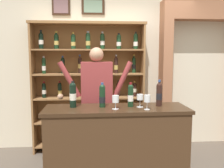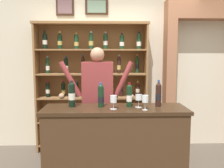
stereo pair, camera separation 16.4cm
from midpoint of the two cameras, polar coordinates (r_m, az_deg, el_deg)
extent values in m
cube|color=beige|center=(4.40, -0.20, 9.03)|extent=(12.00, 0.16, 3.59)
cube|color=#382316|center=(4.40, -12.89, 17.27)|extent=(0.30, 0.02, 0.30)
cube|color=#78585D|center=(4.38, -12.91, 17.30)|extent=(0.24, 0.01, 0.24)
cube|color=#382316|center=(4.36, -5.57, 17.50)|extent=(0.39, 0.02, 0.26)
cube|color=gray|center=(4.34, -5.57, 17.53)|extent=(0.31, 0.01, 0.20)
cube|color=olive|center=(4.27, -18.85, -0.97)|extent=(0.03, 0.33, 2.16)
cube|color=olive|center=(4.21, 5.89, -0.73)|extent=(0.03, 0.33, 2.16)
cube|color=olive|center=(4.29, -6.50, -0.59)|extent=(1.85, 0.02, 2.16)
cube|color=olive|center=(4.38, -6.38, -13.49)|extent=(1.79, 0.31, 0.02)
cylinder|color=#19381E|center=(4.45, -16.01, -11.84)|extent=(0.06, 0.06, 0.20)
sphere|color=#19381E|center=(4.41, -16.06, -10.53)|extent=(0.06, 0.06, 0.06)
cylinder|color=#19381E|center=(4.41, -16.07, -10.18)|extent=(0.03, 0.03, 0.07)
cylinder|color=#B79338|center=(4.40, -16.08, -9.88)|extent=(0.03, 0.03, 0.03)
cylinder|color=silver|center=(4.45, -16.01, -11.86)|extent=(0.06, 0.06, 0.06)
cylinder|color=#19381E|center=(4.35, -13.08, -12.13)|extent=(0.06, 0.06, 0.21)
sphere|color=#19381E|center=(4.32, -13.12, -10.76)|extent=(0.06, 0.06, 0.06)
cylinder|color=#19381E|center=(4.31, -13.14, -10.29)|extent=(0.03, 0.03, 0.08)
cylinder|color=#99999E|center=(4.30, -13.15, -9.89)|extent=(0.03, 0.03, 0.03)
cylinder|color=silver|center=(4.36, -13.08, -12.29)|extent=(0.06, 0.06, 0.07)
cylinder|color=black|center=(4.36, -10.01, -12.08)|extent=(0.06, 0.06, 0.20)
sphere|color=black|center=(4.32, -10.04, -10.75)|extent=(0.06, 0.06, 0.06)
cylinder|color=black|center=(4.32, -10.05, -10.42)|extent=(0.03, 0.03, 0.06)
cylinder|color=navy|center=(4.31, -10.06, -10.15)|extent=(0.03, 0.03, 0.03)
cylinder|color=black|center=(4.36, -10.01, -12.03)|extent=(0.06, 0.06, 0.06)
cylinder|color=#19381E|center=(4.30, -6.17, -12.26)|extent=(0.06, 0.06, 0.20)
sphere|color=#19381E|center=(4.27, -6.19, -10.92)|extent=(0.06, 0.06, 0.06)
cylinder|color=#19381E|center=(4.26, -6.20, -10.62)|extent=(0.02, 0.02, 0.06)
cylinder|color=#99999E|center=(4.25, -6.20, -10.38)|extent=(0.03, 0.03, 0.03)
cylinder|color=silver|center=(4.30, -6.17, -12.33)|extent=(0.06, 0.06, 0.06)
cylinder|color=black|center=(4.34, -3.13, -11.99)|extent=(0.06, 0.06, 0.21)
sphere|color=black|center=(4.30, -3.14, -10.58)|extent=(0.06, 0.06, 0.06)
cylinder|color=black|center=(4.29, -3.14, -10.18)|extent=(0.03, 0.03, 0.07)
cylinder|color=maroon|center=(4.28, -3.15, -9.85)|extent=(0.03, 0.03, 0.03)
cylinder|color=beige|center=(4.33, -3.13, -11.95)|extent=(0.06, 0.06, 0.07)
cylinder|color=black|center=(4.34, 0.18, -11.92)|extent=(0.06, 0.06, 0.22)
sphere|color=black|center=(4.30, 0.18, -10.47)|extent=(0.06, 0.06, 0.06)
cylinder|color=black|center=(4.29, 0.18, -10.17)|extent=(0.02, 0.02, 0.06)
cylinder|color=maroon|center=(4.29, 0.18, -9.93)|extent=(0.03, 0.03, 0.03)
cylinder|color=silver|center=(4.34, 0.18, -11.86)|extent=(0.06, 0.06, 0.07)
cylinder|color=#19381E|center=(4.35, 3.47, -11.93)|extent=(0.06, 0.06, 0.21)
sphere|color=#19381E|center=(4.32, 3.48, -10.54)|extent=(0.06, 0.06, 0.06)
cylinder|color=#19381E|center=(4.31, 3.48, -10.15)|extent=(0.02, 0.02, 0.07)
cylinder|color=maroon|center=(4.30, 3.49, -9.84)|extent=(0.03, 0.03, 0.03)
cylinder|color=beige|center=(4.36, 3.47, -12.07)|extent=(0.06, 0.06, 0.07)
cube|color=olive|center=(4.26, -6.45, -8.45)|extent=(1.79, 0.31, 0.02)
cylinder|color=black|center=(4.29, -15.93, -7.00)|extent=(0.07, 0.07, 0.20)
sphere|color=black|center=(4.27, -15.98, -5.64)|extent=(0.07, 0.07, 0.07)
cylinder|color=black|center=(4.26, -15.99, -5.27)|extent=(0.03, 0.03, 0.07)
cylinder|color=#B79338|center=(4.26, -16.01, -4.96)|extent=(0.03, 0.03, 0.03)
cylinder|color=black|center=(4.30, -15.93, -7.19)|extent=(0.07, 0.07, 0.06)
cylinder|color=black|center=(4.26, -10.71, -6.99)|extent=(0.07, 0.07, 0.20)
sphere|color=black|center=(4.23, -10.74, -5.64)|extent=(0.07, 0.07, 0.07)
cylinder|color=black|center=(4.23, -10.75, -5.21)|extent=(0.03, 0.03, 0.08)
cylinder|color=navy|center=(4.22, -10.76, -4.83)|extent=(0.03, 0.03, 0.03)
cylinder|color=black|center=(4.26, -10.70, -7.32)|extent=(0.07, 0.07, 0.06)
cylinder|color=black|center=(4.19, -6.67, -7.22)|extent=(0.07, 0.07, 0.18)
sphere|color=black|center=(4.17, -6.69, -5.94)|extent=(0.07, 0.07, 0.07)
cylinder|color=black|center=(4.16, -6.70, -5.53)|extent=(0.03, 0.03, 0.07)
cylinder|color=#B79338|center=(4.16, -6.70, -5.18)|extent=(0.03, 0.03, 0.03)
cylinder|color=silver|center=(4.19, -6.67, -7.16)|extent=(0.07, 0.07, 0.06)
cylinder|color=#19381E|center=(4.26, -1.28, -6.95)|extent=(0.07, 0.07, 0.18)
sphere|color=#19381E|center=(4.24, -1.29, -5.68)|extent=(0.07, 0.07, 0.07)
cylinder|color=#19381E|center=(4.23, -1.29, -5.39)|extent=(0.03, 0.03, 0.06)
cylinder|color=navy|center=(4.23, -1.29, -5.15)|extent=(0.03, 0.03, 0.03)
cylinder|color=beige|center=(4.26, -1.28, -7.30)|extent=(0.07, 0.07, 0.06)
cylinder|color=#19381E|center=(4.24, 2.70, -6.97)|extent=(0.07, 0.07, 0.19)
sphere|color=#19381E|center=(4.21, 2.71, -5.65)|extent=(0.07, 0.07, 0.07)
cylinder|color=#19381E|center=(4.21, 2.71, -5.16)|extent=(0.03, 0.03, 0.08)
cylinder|color=#99999E|center=(4.20, 2.71, -4.73)|extent=(0.03, 0.03, 0.03)
cylinder|color=beige|center=(4.24, 2.70, -7.16)|extent=(0.07, 0.07, 0.06)
cube|color=olive|center=(4.17, -6.53, -3.15)|extent=(1.79, 0.31, 0.02)
cylinder|color=black|center=(4.22, -16.59, -1.68)|extent=(0.07, 0.07, 0.21)
sphere|color=black|center=(4.20, -16.64, -0.20)|extent=(0.07, 0.07, 0.07)
cylinder|color=black|center=(4.20, -16.65, 0.11)|extent=(0.03, 0.03, 0.06)
cylinder|color=maroon|center=(4.20, -16.66, 0.38)|extent=(0.04, 0.04, 0.03)
cylinder|color=silver|center=(4.22, -16.59, -1.76)|extent=(0.07, 0.07, 0.07)
cylinder|color=black|center=(4.22, -13.12, -1.58)|extent=(0.07, 0.07, 0.20)
sphere|color=black|center=(4.21, -13.16, -0.13)|extent=(0.07, 0.07, 0.07)
cylinder|color=black|center=(4.21, -13.17, 0.21)|extent=(0.03, 0.03, 0.06)
cylinder|color=maroon|center=(4.20, -13.18, 0.49)|extent=(0.03, 0.03, 0.03)
cylinder|color=tan|center=(4.23, -13.11, -1.89)|extent=(0.07, 0.07, 0.07)
cylinder|color=black|center=(4.17, -10.02, -1.63)|extent=(0.07, 0.07, 0.20)
sphere|color=black|center=(4.15, -10.06, -0.18)|extent=(0.07, 0.07, 0.07)
cylinder|color=black|center=(4.15, -10.06, 0.13)|extent=(0.03, 0.03, 0.06)
cylinder|color=navy|center=(4.15, -10.07, 0.38)|extent=(0.03, 0.03, 0.03)
cylinder|color=silver|center=(4.16, -10.03, -1.50)|extent=(0.07, 0.07, 0.06)
cylinder|color=#19381E|center=(4.11, -6.17, -1.70)|extent=(0.07, 0.07, 0.20)
sphere|color=#19381E|center=(4.09, -6.19, -0.25)|extent=(0.07, 0.07, 0.07)
cylinder|color=#19381E|center=(4.09, -6.20, 0.21)|extent=(0.03, 0.03, 0.08)
cylinder|color=#B79338|center=(4.09, -6.20, 0.59)|extent=(0.03, 0.03, 0.03)
cylinder|color=tan|center=(4.11, -6.17, -1.92)|extent=(0.07, 0.07, 0.06)
cylinder|color=#19381E|center=(4.15, -2.94, -1.64)|extent=(0.07, 0.07, 0.19)
sphere|color=#19381E|center=(4.14, -2.95, -0.24)|extent=(0.07, 0.07, 0.07)
cylinder|color=#19381E|center=(4.13, -2.95, 0.14)|extent=(0.03, 0.03, 0.07)
cylinder|color=maroon|center=(4.13, -2.96, 0.46)|extent=(0.04, 0.04, 0.03)
cylinder|color=black|center=(4.15, -2.94, -1.69)|extent=(0.07, 0.07, 0.06)
cylinder|color=black|center=(4.19, 0.33, -1.51)|extent=(0.07, 0.07, 0.20)
sphere|color=black|center=(4.18, 0.33, -0.11)|extent=(0.07, 0.07, 0.07)
cylinder|color=black|center=(4.17, 0.33, 0.30)|extent=(0.02, 0.02, 0.07)
cylinder|color=black|center=(4.17, 0.33, 0.64)|extent=(0.03, 0.03, 0.03)
cylinder|color=black|center=(4.19, 0.33, -1.42)|extent=(0.07, 0.07, 0.06)
cylinder|color=black|center=(4.18, 4.14, -1.58)|extent=(0.07, 0.07, 0.19)
sphere|color=black|center=(4.17, 4.15, -0.19)|extent=(0.07, 0.07, 0.07)
cylinder|color=black|center=(4.16, 4.16, 0.19)|extent=(0.03, 0.03, 0.07)
cylinder|color=#B79338|center=(4.16, 4.16, 0.52)|extent=(0.03, 0.03, 0.03)
cylinder|color=beige|center=(4.18, 4.14, -1.47)|extent=(0.07, 0.07, 0.06)
cube|color=olive|center=(4.12, -6.60, 2.33)|extent=(1.79, 0.31, 0.02)
cylinder|color=#19381E|center=(4.18, -16.64, 3.86)|extent=(0.06, 0.06, 0.22)
sphere|color=#19381E|center=(4.18, -16.70, 5.47)|extent=(0.06, 0.06, 0.06)
cylinder|color=#19381E|center=(4.18, -16.71, 5.79)|extent=(0.03, 0.03, 0.06)
cylinder|color=#99999E|center=(4.18, -16.72, 6.05)|extent=(0.03, 0.03, 0.03)
cylinder|color=silver|center=(4.18, -16.63, 3.54)|extent=(0.06, 0.06, 0.07)
cylinder|color=black|center=(4.14, -12.48, 3.96)|extent=(0.06, 0.06, 0.22)
sphere|color=black|center=(4.14, -12.52, 5.57)|extent=(0.06, 0.06, 0.06)
cylinder|color=black|center=(4.14, -12.53, 5.94)|extent=(0.03, 0.03, 0.06)
cylinder|color=navy|center=(4.14, -12.54, 6.24)|extent=(0.03, 0.03, 0.03)
cylinder|color=silver|center=(4.15, -12.47, 3.64)|extent=(0.06, 0.06, 0.07)
cylinder|color=black|center=(4.14, -8.59, 4.08)|extent=(0.06, 0.06, 0.23)
sphere|color=black|center=(4.14, -8.62, 5.74)|extent=(0.06, 0.06, 0.06)
cylinder|color=black|center=(4.14, -8.63, 6.19)|extent=(0.03, 0.03, 0.08)
cylinder|color=navy|center=(4.14, -8.64, 6.59)|extent=(0.03, 0.03, 0.03)
cylinder|color=tan|center=(4.14, -8.59, 4.13)|extent=(0.06, 0.06, 0.07)
cylinder|color=black|center=(4.13, -4.94, 4.17)|extent=(0.06, 0.06, 0.23)
sphere|color=black|center=(4.13, -4.96, 5.86)|extent=(0.06, 0.06, 0.06)
cylinder|color=black|center=(4.12, -4.96, 6.29)|extent=(0.02, 0.02, 0.07)
cylinder|color=maroon|center=(4.12, -4.97, 6.66)|extent=(0.03, 0.03, 0.03)
cylinder|color=tan|center=(4.13, -4.94, 3.73)|extent=(0.06, 0.06, 0.07)
cylinder|color=black|center=(4.08, -0.20, 4.11)|extent=(0.06, 0.06, 0.23)
sphere|color=black|center=(4.08, -0.21, 5.78)|extent=(0.06, 0.06, 0.06)
cylinder|color=black|center=(4.08, -0.21, 6.25)|extent=(0.03, 0.03, 0.08)
cylinder|color=#99999E|center=(4.08, -0.21, 6.66)|extent=(0.03, 0.03, 0.03)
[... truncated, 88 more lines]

